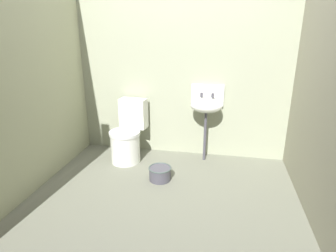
{
  "coord_description": "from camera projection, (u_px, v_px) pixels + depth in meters",
  "views": [
    {
      "loc": [
        0.55,
        -2.48,
        1.68
      ],
      "look_at": [
        0.0,
        0.3,
        0.7
      ],
      "focal_mm": 30.5,
      "sensor_mm": 36.0,
      "label": 1
    }
  ],
  "objects": [
    {
      "name": "wall_back",
      "position": [
        182.0,
        63.0,
        3.72
      ],
      "size": [
        3.18,
        0.1,
        2.5
      ],
      "primitive_type": "cube",
      "color": "#9A9F84",
      "rests_on": "ground"
    },
    {
      "name": "wall_left",
      "position": [
        25.0,
        73.0,
        2.9
      ],
      "size": [
        0.1,
        2.64,
        2.5
      ],
      "primitive_type": "cube",
      "color": "#9EA17E",
      "rests_on": "ground"
    },
    {
      "name": "ground_plane",
      "position": [
        162.0,
        203.0,
        2.96
      ],
      "size": [
        3.18,
        2.84,
        0.08
      ],
      "primitive_type": "cube",
      "color": "slate"
    },
    {
      "name": "wall_right",
      "position": [
        333.0,
        82.0,
        2.37
      ],
      "size": [
        0.1,
        2.64,
        2.5
      ],
      "primitive_type": "cube",
      "color": "#9E9B85",
      "rests_on": "ground"
    },
    {
      "name": "toilet_near_wall",
      "position": [
        128.0,
        136.0,
        3.77
      ],
      "size": [
        0.44,
        0.63,
        0.78
      ],
      "rotation": [
        0.0,
        0.0,
        3.04
      ],
      "color": "silver",
      "rests_on": "ground"
    },
    {
      "name": "sink",
      "position": [
        206.0,
        105.0,
        3.62
      ],
      "size": [
        0.42,
        0.35,
        0.99
      ],
      "color": "#474550",
      "rests_on": "ground"
    },
    {
      "name": "bucket",
      "position": [
        160.0,
        173.0,
        3.31
      ],
      "size": [
        0.27,
        0.27,
        0.16
      ],
      "color": "#474550",
      "rests_on": "ground"
    }
  ]
}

